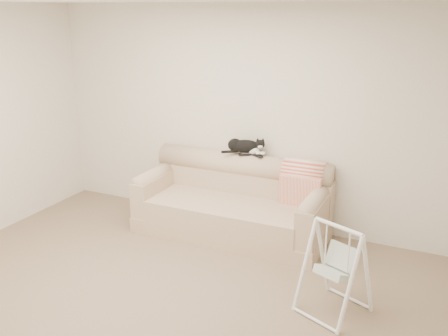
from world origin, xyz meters
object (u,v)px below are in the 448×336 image
at_px(baby_swing, 336,269).
at_px(remote_b, 257,155).
at_px(tuxedo_cat, 245,146).
at_px(sofa, 234,204).
at_px(remote_a, 246,154).

bearing_deg(baby_swing, remote_b, 133.13).
distance_m(remote_b, baby_swing, 1.91).
bearing_deg(tuxedo_cat, remote_b, -5.55).
relative_size(remote_b, baby_swing, 0.21).
bearing_deg(sofa, remote_a, 74.63).
height_order(sofa, baby_swing, sofa).
xyz_separation_m(sofa, remote_a, (0.06, 0.22, 0.56)).
relative_size(sofa, tuxedo_cat, 4.37).
distance_m(remote_a, tuxedo_cat, 0.09).
xyz_separation_m(remote_a, tuxedo_cat, (-0.02, 0.02, 0.09)).
xyz_separation_m(remote_b, tuxedo_cat, (-0.15, 0.01, 0.09)).
xyz_separation_m(remote_a, remote_b, (0.13, 0.01, -0.00)).
height_order(sofa, tuxedo_cat, tuxedo_cat).
bearing_deg(baby_swing, tuxedo_cat, 136.11).
bearing_deg(remote_a, remote_b, 2.23).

